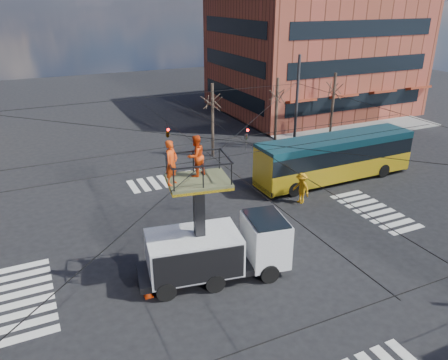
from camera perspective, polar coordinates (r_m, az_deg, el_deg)
ground at (r=23.43m, az=0.66°, el=-8.72°), size 120.00×120.00×0.00m
sidewalk_ne at (r=50.49m, az=12.01°, el=8.37°), size 18.00×18.00×0.12m
crosswalks at (r=23.42m, az=0.66°, el=-8.70°), size 22.40×22.40×0.02m
building_ne at (r=52.22m, az=11.54°, el=16.65°), size 20.06×16.06×14.00m
overhead_network at (r=21.80m, az=0.08°, el=1.39°), size 24.24×24.24×8.00m
tree_a at (r=35.15m, az=-1.53°, el=10.30°), size 2.00×2.00×6.00m
tree_b at (r=37.90m, az=6.97°, el=11.07°), size 2.00×2.00×6.00m
tree_c at (r=41.33m, az=14.21°, el=11.53°), size 2.00×2.00×6.00m
utility_truck at (r=20.14m, az=-0.99°, el=-7.20°), size 7.28×3.54×6.95m
city_bus at (r=32.06m, az=14.30°, el=2.93°), size 12.03×2.73×3.20m
traffic_cone at (r=20.11m, az=-9.88°, el=-14.01°), size 0.36×0.36×0.63m
worker_ground at (r=20.22m, az=-6.08°, el=-11.61°), size 0.79×1.10×1.74m
flagger at (r=28.18m, az=10.06°, el=-1.05°), size 0.98×1.43×2.03m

